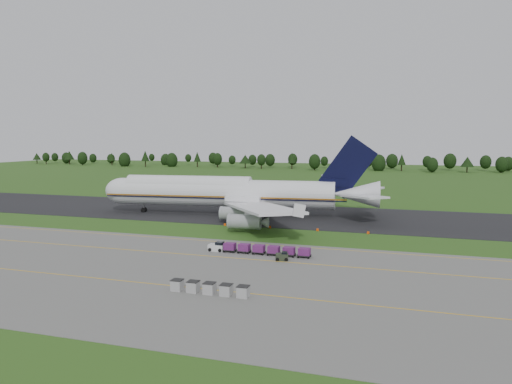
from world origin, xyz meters
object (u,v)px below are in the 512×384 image
(aircraft, at_px, (230,192))
(uld_row, at_px, (209,288))
(edge_markers, at_px, (293,229))
(baggage_train, at_px, (257,249))
(utility_cart, at_px, (282,257))

(aircraft, bearing_deg, uld_row, -71.50)
(uld_row, distance_m, edge_markers, 49.26)
(aircraft, bearing_deg, edge_markers, -36.78)
(aircraft, relative_size, baggage_train, 4.02)
(aircraft, height_order, edge_markers, aircraft)
(uld_row, xyz_separation_m, edge_markers, (-0.25, 49.25, -0.55))
(aircraft, relative_size, edge_markers, 2.27)
(aircraft, relative_size, utility_cart, 32.99)
(utility_cart, bearing_deg, uld_row, -102.52)
(edge_markers, bearing_deg, uld_row, -89.71)
(utility_cart, height_order, edge_markers, utility_cart)
(baggage_train, relative_size, edge_markers, 0.56)
(edge_markers, bearing_deg, baggage_train, -91.46)
(uld_row, bearing_deg, utility_cart, 77.48)
(utility_cart, distance_m, edge_markers, 28.96)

